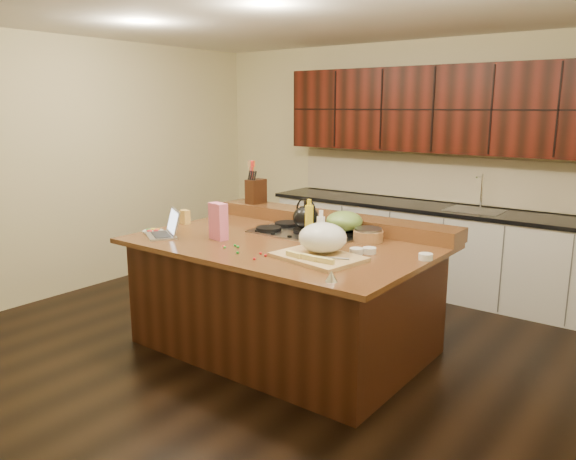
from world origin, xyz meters
The scene contains 30 objects.
room centered at (0.00, 0.00, 1.35)m, with size 5.52×5.02×2.72m.
island centered at (0.00, 0.00, 0.46)m, with size 2.40×1.60×0.92m.
back_ledge centered at (0.00, 0.70, 0.98)m, with size 2.40×0.30×0.12m, color black.
cooktop centered at (0.00, 0.30, 0.94)m, with size 0.92×0.52×0.05m.
back_counter centered at (0.30, 2.23, 0.98)m, with size 3.70×0.66×2.40m.
kettle centered at (0.00, 0.30, 1.06)m, with size 0.22×0.22×0.20m, color black.
green_bowl centered at (0.30, 0.43, 1.05)m, with size 0.30×0.30×0.17m, color olive.
laptop centered at (-0.89, -0.46, 0.98)m, with size 0.40×0.38×0.22m.
oil_bottle centered at (0.09, 0.21, 1.06)m, with size 0.07×0.07×0.27m, color yellow.
vinegar_bottle centered at (0.38, -0.05, 1.04)m, with size 0.06×0.06×0.25m, color silver.
wooden_tray centered at (0.51, -0.23, 1.03)m, with size 0.67×0.54×0.24m.
ramekin_a centered at (0.68, -0.02, 0.94)m, with size 0.10×0.10×0.04m, color white.
ramekin_b centered at (1.15, 0.15, 0.94)m, with size 0.10×0.10×0.04m, color white.
ramekin_c centered at (0.75, 0.06, 0.94)m, with size 0.10×0.10×0.04m, color white.
strainer_bowl centered at (0.55, 0.39, 0.97)m, with size 0.24×0.24×0.09m, color #996B3F.
kitchen_timer centered at (0.89, -0.68, 0.96)m, with size 0.08×0.08×0.07m, color silver.
pink_bag centered at (-0.46, -0.28, 1.07)m, with size 0.16×0.09×0.30m, color pink.
candy_plate centered at (-1.11, -0.42, 0.93)m, with size 0.18×0.18×0.01m, color white.
package_box centered at (-1.15, -0.01, 0.98)m, with size 0.09×0.06×0.13m, color #EBB953.
utensil_crock centered at (-0.94, 0.70, 1.11)m, with size 0.12×0.12×0.14m, color white.
knife_block centered at (-0.89, 0.70, 1.16)m, with size 0.12×0.20×0.24m, color black.
gumdrop_0 centered at (-0.23, -0.46, 0.93)m, with size 0.02×0.02×0.02m, color red.
gumdrop_1 centered at (-0.02, -0.54, 0.93)m, with size 0.02×0.02×0.02m, color #198C26.
gumdrop_2 centered at (0.21, -0.44, 0.93)m, with size 0.02×0.02×0.02m, color red.
gumdrop_3 centered at (-0.19, -0.38, 0.93)m, with size 0.02×0.02×0.02m, color #198C26.
gumdrop_4 centered at (0.12, -0.45, 0.93)m, with size 0.02×0.02×0.02m, color red.
gumdrop_5 centered at (-0.21, -0.48, 0.93)m, with size 0.02×0.02×0.02m, color #198C26.
gumdrop_6 centered at (0.19, -0.47, 0.93)m, with size 0.02×0.02×0.02m, color red.
gumdrop_7 centered at (-0.14, -0.40, 0.93)m, with size 0.02×0.02×0.02m, color #198C26.
gumdrop_8 centered at (0.19, -0.59, 0.93)m, with size 0.02×0.02×0.02m, color red.
Camera 1 is at (2.68, -3.50, 1.98)m, focal length 35.00 mm.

